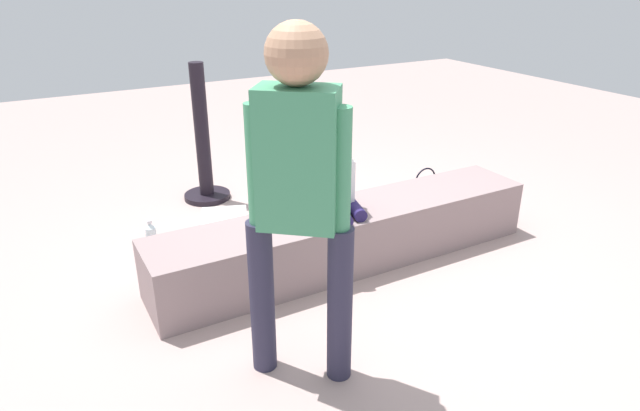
{
  "coord_description": "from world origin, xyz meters",
  "views": [
    {
      "loc": [
        -1.64,
        -2.58,
        1.72
      ],
      "look_at": [
        -0.41,
        -0.37,
        0.61
      ],
      "focal_mm": 31.1,
      "sensor_mm": 36.0,
      "label": 1
    }
  ],
  "objects_px": {
    "water_bottle_near_gift": "(266,188)",
    "water_bottle_far_side": "(152,238)",
    "cake_plate": "(281,215)",
    "cake_box_white": "(225,222)",
    "handbag_black_leather": "(424,191)",
    "child_seated": "(337,178)",
    "gift_bag": "(283,216)",
    "adult_standing": "(298,182)"
  },
  "relations": [
    {
      "from": "water_bottle_near_gift",
      "to": "water_bottle_far_side",
      "type": "height_order",
      "value": "water_bottle_far_side"
    },
    {
      "from": "cake_plate",
      "to": "cake_box_white",
      "type": "bearing_deg",
      "value": 97.43
    },
    {
      "from": "cake_plate",
      "to": "handbag_black_leather",
      "type": "relative_size",
      "value": 0.77
    },
    {
      "from": "child_seated",
      "to": "gift_bag",
      "type": "relative_size",
      "value": 1.39
    },
    {
      "from": "cake_box_white",
      "to": "gift_bag",
      "type": "bearing_deg",
      "value": -46.28
    },
    {
      "from": "cake_box_white",
      "to": "handbag_black_leather",
      "type": "relative_size",
      "value": 1.07
    },
    {
      "from": "water_bottle_near_gift",
      "to": "cake_box_white",
      "type": "height_order",
      "value": "water_bottle_near_gift"
    },
    {
      "from": "child_seated",
      "to": "gift_bag",
      "type": "distance_m",
      "value": 0.67
    },
    {
      "from": "adult_standing",
      "to": "gift_bag",
      "type": "distance_m",
      "value": 1.57
    },
    {
      "from": "handbag_black_leather",
      "to": "child_seated",
      "type": "bearing_deg",
      "value": -155.23
    },
    {
      "from": "gift_bag",
      "to": "cake_box_white",
      "type": "distance_m",
      "value": 0.45
    },
    {
      "from": "cake_plate",
      "to": "handbag_black_leather",
      "type": "bearing_deg",
      "value": 16.65
    },
    {
      "from": "child_seated",
      "to": "cake_box_white",
      "type": "xyz_separation_m",
      "value": [
        -0.42,
        0.83,
        -0.52
      ]
    },
    {
      "from": "cake_plate",
      "to": "water_bottle_near_gift",
      "type": "height_order",
      "value": "cake_plate"
    },
    {
      "from": "water_bottle_near_gift",
      "to": "gift_bag",
      "type": "bearing_deg",
      "value": -103.78
    },
    {
      "from": "child_seated",
      "to": "handbag_black_leather",
      "type": "distance_m",
      "value": 1.3
    },
    {
      "from": "child_seated",
      "to": "cake_box_white",
      "type": "relative_size",
      "value": 1.54
    },
    {
      "from": "cake_box_white",
      "to": "water_bottle_far_side",
      "type": "bearing_deg",
      "value": -166.64
    },
    {
      "from": "child_seated",
      "to": "water_bottle_near_gift",
      "type": "relative_size",
      "value": 2.16
    },
    {
      "from": "adult_standing",
      "to": "water_bottle_far_side",
      "type": "bearing_deg",
      "value": 102.54
    },
    {
      "from": "water_bottle_near_gift",
      "to": "child_seated",
      "type": "bearing_deg",
      "value": -92.14
    },
    {
      "from": "child_seated",
      "to": "cake_plate",
      "type": "height_order",
      "value": "child_seated"
    },
    {
      "from": "child_seated",
      "to": "adult_standing",
      "type": "distance_m",
      "value": 1.04
    },
    {
      "from": "cake_plate",
      "to": "water_bottle_far_side",
      "type": "bearing_deg",
      "value": 135.32
    },
    {
      "from": "child_seated",
      "to": "water_bottle_far_side",
      "type": "distance_m",
      "value": 1.28
    },
    {
      "from": "child_seated",
      "to": "cake_box_white",
      "type": "height_order",
      "value": "child_seated"
    },
    {
      "from": "child_seated",
      "to": "cake_plate",
      "type": "relative_size",
      "value": 2.16
    },
    {
      "from": "cake_plate",
      "to": "cake_box_white",
      "type": "relative_size",
      "value": 0.72
    },
    {
      "from": "adult_standing",
      "to": "cake_plate",
      "type": "bearing_deg",
      "value": 69.89
    },
    {
      "from": "adult_standing",
      "to": "handbag_black_leather",
      "type": "height_order",
      "value": "adult_standing"
    },
    {
      "from": "child_seated",
      "to": "cake_plate",
      "type": "xyz_separation_m",
      "value": [
        -0.32,
        0.08,
        -0.19
      ]
    },
    {
      "from": "adult_standing",
      "to": "cake_box_white",
      "type": "relative_size",
      "value": 4.91
    },
    {
      "from": "gift_bag",
      "to": "water_bottle_far_side",
      "type": "relative_size",
      "value": 1.47
    },
    {
      "from": "water_bottle_far_side",
      "to": "adult_standing",
      "type": "bearing_deg",
      "value": -77.46
    },
    {
      "from": "water_bottle_near_gift",
      "to": "adult_standing",
      "type": "bearing_deg",
      "value": -109.4
    },
    {
      "from": "gift_bag",
      "to": "water_bottle_near_gift",
      "type": "xyz_separation_m",
      "value": [
        0.16,
        0.65,
        -0.05
      ]
    },
    {
      "from": "gift_bag",
      "to": "cake_box_white",
      "type": "relative_size",
      "value": 1.11
    },
    {
      "from": "water_bottle_near_gift",
      "to": "handbag_black_leather",
      "type": "height_order",
      "value": "handbag_black_leather"
    },
    {
      "from": "water_bottle_far_side",
      "to": "gift_bag",
      "type": "bearing_deg",
      "value": -13.02
    },
    {
      "from": "cake_box_white",
      "to": "handbag_black_leather",
      "type": "xyz_separation_m",
      "value": [
        1.52,
        -0.32,
        0.05
      ]
    },
    {
      "from": "adult_standing",
      "to": "handbag_black_leather",
      "type": "bearing_deg",
      "value": 36.14
    },
    {
      "from": "cake_plate",
      "to": "water_bottle_near_gift",
      "type": "distance_m",
      "value": 1.17
    }
  ]
}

